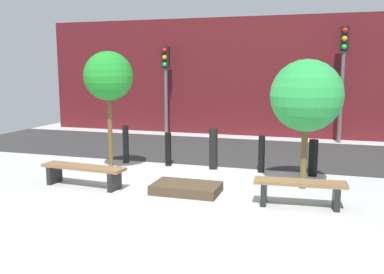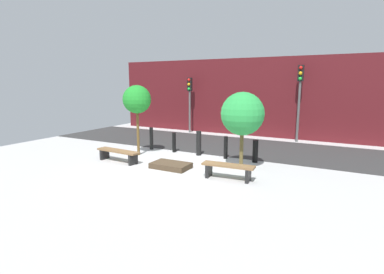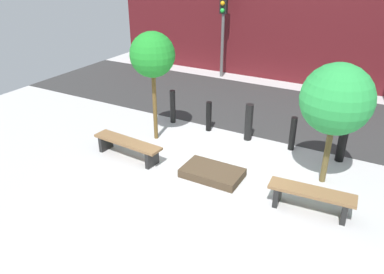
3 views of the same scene
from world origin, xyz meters
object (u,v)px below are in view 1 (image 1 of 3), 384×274
at_px(bench_right, 300,188).
at_px(bollard_far_left, 126,144).
at_px(tree_behind_left_bench, 108,77).
at_px(planter_bed, 186,188).
at_px(traffic_light_mid_west, 343,64).
at_px(tree_behind_right_bench, 306,96).
at_px(bollard_center, 213,149).
at_px(bollard_left, 168,149).
at_px(bollard_right, 262,154).
at_px(bollard_far_right, 313,158).
at_px(traffic_light_west, 166,74).
at_px(bench_left, 83,171).

xyz_separation_m(bench_right, bollard_far_left, (-4.58, 2.36, 0.16)).
height_order(bench_right, tree_behind_left_bench, tree_behind_left_bench).
height_order(planter_bed, traffic_light_mid_west, traffic_light_mid_west).
xyz_separation_m(tree_behind_right_bench, bollard_center, (-2.21, 1.14, -1.41)).
bearing_deg(bollard_left, tree_behind_left_bench, -131.97).
xyz_separation_m(planter_bed, bollard_center, (0.00, 2.16, 0.41)).
relative_size(tree_behind_left_bench, bollard_far_left, 2.89).
distance_m(bollard_right, bollard_far_right, 1.19).
bearing_deg(bollard_far_right, bench_right, -93.95).
bearing_deg(bollard_far_right, planter_bed, -137.67).
bearing_deg(bollard_right, traffic_light_west, 131.08).
distance_m(bollard_left, bollard_center, 1.19).
distance_m(bollard_center, traffic_light_mid_west, 6.17).
relative_size(bollard_left, traffic_light_mid_west, 0.23).
height_order(bollard_left, bollard_center, bollard_center).
distance_m(bollard_far_right, traffic_light_mid_west, 5.42).
bearing_deg(bollard_far_right, bench_left, -152.74).
xyz_separation_m(planter_bed, traffic_light_mid_west, (3.09, 7.06, 2.52)).
height_order(bollard_center, bollard_far_right, bollard_center).
height_order(bollard_left, traffic_light_mid_west, traffic_light_mid_west).
xyz_separation_m(bollard_far_left, traffic_light_west, (-0.72, 4.90, 1.76)).
bearing_deg(bench_right, tree_behind_right_bench, 85.70).
distance_m(tree_behind_left_bench, bollard_far_left, 2.11).
height_order(bollard_center, traffic_light_mid_west, traffic_light_mid_west).
height_order(bench_right, bollard_far_left, bollard_far_left).
bearing_deg(planter_bed, tree_behind_left_bench, 155.14).
bearing_deg(planter_bed, tree_behind_right_bench, 24.86).
bearing_deg(bollard_center, traffic_light_west, 122.20).
xyz_separation_m(tree_behind_left_bench, bollard_left, (1.02, 1.14, -1.84)).
distance_m(bollard_left, traffic_light_west, 5.57).
relative_size(bench_left, traffic_light_mid_west, 0.50).
relative_size(bollard_left, bollard_center, 0.85).
bearing_deg(tree_behind_right_bench, traffic_light_mid_west, 81.73).
xyz_separation_m(traffic_light_west, traffic_light_mid_west, (6.17, 0.00, 0.36)).
height_order(tree_behind_right_bench, bollard_right, tree_behind_right_bench).
bearing_deg(bollard_left, tree_behind_right_bench, -18.52).
xyz_separation_m(bollard_far_left, bollard_far_right, (4.74, 0.00, -0.07)).
bearing_deg(bollard_far_right, bollard_center, 180.00).
bearing_deg(bench_left, bollard_right, 39.11).
distance_m(planter_bed, bollard_right, 2.49).
bearing_deg(bollard_center, bollard_left, 180.00).
relative_size(bench_left, bollard_center, 1.87).
xyz_separation_m(bench_right, bollard_center, (-2.21, 2.36, 0.17)).
xyz_separation_m(bench_right, traffic_light_west, (-5.30, 7.26, 1.92)).
bearing_deg(bollard_right, traffic_light_mid_west, 68.81).
bearing_deg(bench_left, traffic_light_mid_west, 58.20).
height_order(bollard_left, traffic_light_west, traffic_light_west).
distance_m(planter_bed, bollard_far_right, 3.23).
height_order(bench_left, bench_right, bench_right).
xyz_separation_m(tree_behind_left_bench, traffic_light_west, (-0.88, 6.04, -0.01)).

